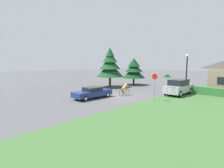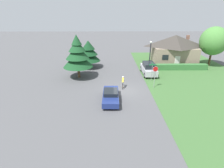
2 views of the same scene
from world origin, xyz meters
The scene contains 13 objects.
ground_plane centered at (0.00, 0.00, 0.00)m, with size 140.00×140.00×0.00m, color #515154.
grass_verge_right centered at (11.37, 4.00, 0.01)m, with size 16.00×36.00×0.01m, color #3D6633.
cottage_house centered at (10.60, 12.73, 2.76)m, with size 8.85×6.25×5.32m.
hedge_row centered at (9.71, 8.44, 0.49)m, with size 10.64×0.90×0.98m, color #387038.
sedan_left_lane centered at (-1.63, -2.80, 0.64)m, with size 1.87×4.63×1.26m.
cyclist centered at (-0.02, 0.86, 0.72)m, with size 0.44×1.74×1.53m.
parked_suv_right centered at (4.45, 6.12, 0.95)m, with size 1.97×4.77×1.93m.
stop_sign centered at (4.11, 0.86, 2.04)m, with size 0.69×0.07×2.92m.
street_lamp centered at (4.79, 7.49, 3.21)m, with size 0.37×0.37×5.15m.
street_name_sign centered at (4.30, 3.31, 1.84)m, with size 0.90×0.90×2.65m.
conifer_tall_near centered at (-6.45, 4.84, 3.53)m, with size 4.39×4.39×6.41m.
conifer_tall_far centered at (-5.43, 9.86, 2.78)m, with size 4.04×4.04×4.80m.
deciduous_tree_right centered at (16.65, 10.74, 4.51)m, with size 4.72×4.72×7.00m.
Camera 2 is at (-1.70, -20.35, 9.43)m, focal length 28.00 mm.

